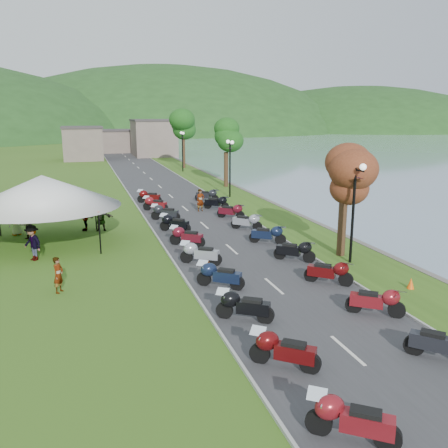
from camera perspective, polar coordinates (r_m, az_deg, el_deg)
road at (r=43.34m, az=-6.42°, el=3.35°), size 7.00×120.00×0.02m
hills_backdrop at (r=202.28m, az=-15.05°, el=10.69°), size 360.00×120.00×76.00m
far_building at (r=87.33m, az=-13.37°, el=9.67°), size 18.00×16.00×5.00m
moto_row_left at (r=22.02m, az=-1.68°, el=-4.85°), size 2.60×40.16×1.10m
moto_row_right at (r=25.85m, az=6.70°, el=-2.19°), size 2.60×33.63×1.10m
vendor_tent_main at (r=28.72m, az=-20.78°, el=1.56°), size 5.71×5.71×4.00m
tree_lakeside at (r=25.23m, az=14.22°, el=3.53°), size 2.38×2.38×6.61m
pedestrian_a at (r=21.36m, az=-19.15°, el=-7.76°), size 0.64×0.70×1.55m
pedestrian_b at (r=30.87m, az=-22.43°, el=-1.63°), size 0.90×0.68×1.65m
pedestrian_c at (r=26.28m, az=-21.88°, el=-4.07°), size 1.15×1.25×1.87m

